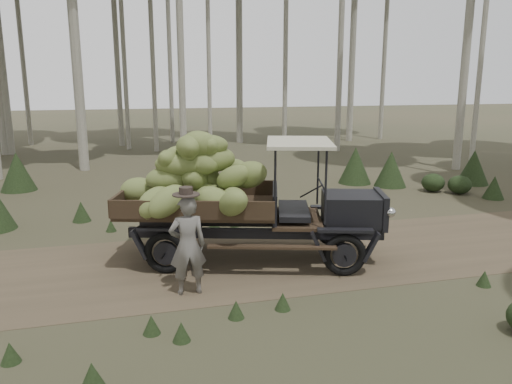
% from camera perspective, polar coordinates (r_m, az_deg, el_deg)
% --- Properties ---
extents(ground, '(120.00, 120.00, 0.00)m').
position_cam_1_polar(ground, '(10.63, -0.93, -7.84)').
color(ground, '#473D2B').
rests_on(ground, ground).
extents(dirt_track, '(70.00, 4.00, 0.01)m').
position_cam_1_polar(dirt_track, '(10.63, -0.93, -7.82)').
color(dirt_track, brown).
rests_on(dirt_track, ground).
extents(banana_truck, '(5.76, 3.36, 2.84)m').
position_cam_1_polar(banana_truck, '(10.24, -4.05, 0.83)').
color(banana_truck, black).
rests_on(banana_truck, ground).
extents(farmer, '(0.67, 0.50, 1.94)m').
position_cam_1_polar(farmer, '(8.84, -7.83, -5.94)').
color(farmer, '#63605B').
rests_on(farmer, ground).
extents(undergrowth, '(21.60, 24.21, 1.40)m').
position_cam_1_polar(undergrowth, '(9.60, -5.71, -6.62)').
color(undergrowth, '#233319').
rests_on(undergrowth, ground).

